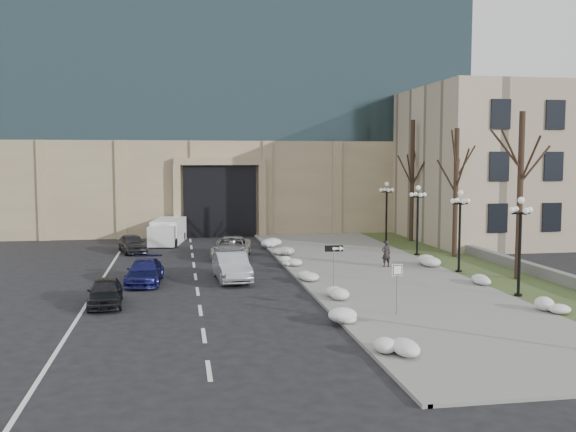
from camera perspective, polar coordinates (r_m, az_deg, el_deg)
name	(u,v)px	position (r m, az deg, el deg)	size (l,w,h in m)	color
ground	(390,342)	(23.52, 9.05, -11.04)	(160.00, 160.00, 0.00)	black
sidewalk	(370,270)	(37.55, 7.27, -4.83)	(9.00, 40.00, 0.12)	gray
curb	(293,273)	(36.51, 0.47, -5.06)	(0.30, 40.00, 0.14)	gray
grass_strip	(475,267)	(39.92, 16.26, -4.42)	(4.00, 40.00, 0.10)	#3B4B25
stone_wall	(490,257)	(42.52, 17.52, -3.46)	(0.50, 30.00, 0.70)	slate
office_tower	(231,38)	(66.27, -5.08, 15.51)	(40.00, 24.70, 36.00)	tan
classical_building	(535,165)	(57.41, 21.12, 4.26)	(22.00, 18.12, 12.00)	#C2B291
car_a	(105,292)	(29.78, -15.94, -6.50)	(1.47, 3.65, 1.24)	black
car_b	(232,267)	(34.54, -5.04, -4.50)	(1.60, 4.60, 1.52)	#A6A9AE
car_c	(145,272)	(34.49, -12.62, -4.85)	(1.75, 4.30, 1.25)	navy
car_d	(231,248)	(42.27, -5.05, -2.81)	(2.34, 5.08, 1.41)	#BCBCBC
car_e	(132,243)	(45.85, -13.67, -2.38)	(1.54, 3.82, 1.30)	#303136
pedestrian	(386,254)	(38.49, 8.71, -3.33)	(0.57, 0.38, 1.57)	black
box_truck	(168,232)	(50.26, -10.65, -1.40)	(2.89, 6.04, 1.84)	silver
one_way_sign	(337,254)	(30.33, 4.39, -3.42)	(0.91, 0.25, 2.45)	slate
keep_sign	(397,278)	(26.81, 9.68, -5.48)	(0.47, 0.12, 2.21)	slate
snow_clump_a	(396,350)	(21.63, 9.61, -11.66)	(1.10, 1.60, 0.36)	white
snow_clump_b	(347,316)	(25.80, 5.24, -8.85)	(1.10, 1.60, 0.36)	white
snow_clump_c	(331,294)	(29.86, 3.86, -6.91)	(1.10, 1.60, 0.36)	white
snow_clump_d	(308,276)	(34.30, 1.78, -5.33)	(1.10, 1.60, 0.36)	white
snow_clump_e	(292,262)	(38.88, 0.39, -4.09)	(1.10, 1.60, 0.36)	white
snow_clump_f	(284,252)	(42.75, -0.35, -3.25)	(1.10, 1.60, 0.36)	white
snow_clump_g	(271,244)	(46.70, -1.48, -2.54)	(1.10, 1.60, 0.36)	white
snow_clump_h	(548,308)	(29.07, 22.11, -7.62)	(1.10, 1.60, 0.36)	white
snow_clump_i	(478,280)	(34.47, 16.56, -5.49)	(1.10, 1.60, 0.36)	white
snow_clump_j	(432,263)	(39.42, 12.71, -4.09)	(1.10, 1.60, 0.36)	white
lamppost_a	(520,233)	(31.71, 19.94, -1.43)	(1.18, 1.18, 4.76)	black
lamppost_b	(460,220)	(37.46, 15.03, -0.34)	(1.18, 1.18, 4.76)	black
lamppost_c	(418,211)	(43.43, 11.46, 0.46)	(1.18, 1.18, 4.76)	black
lamppost_d	(387,204)	(49.53, 8.76, 1.07)	(1.18, 1.18, 4.76)	black
tree_near	(521,172)	(36.09, 19.98, 3.71)	(3.20, 3.20, 9.00)	black
tree_mid	(456,174)	(43.23, 14.72, 3.60)	(3.20, 3.20, 8.50)	black
tree_far	(412,163)	(50.62, 11.00, 4.61)	(3.20, 3.20, 9.50)	black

